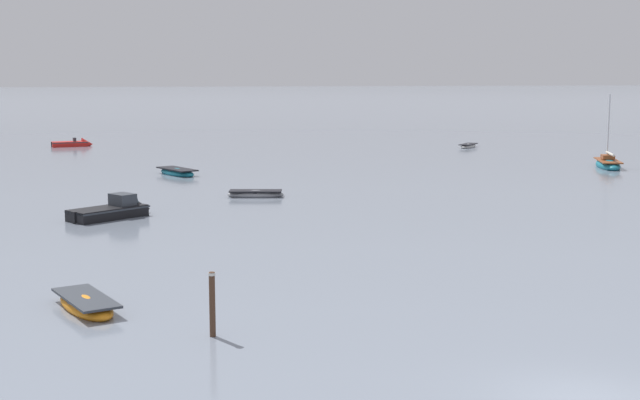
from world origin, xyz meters
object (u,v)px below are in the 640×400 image
object	(u,v)px
rowboat_moored_8	(177,172)
mooring_post_left	(212,306)
rowboat_moored_7	(256,194)
sailboat_moored_0	(608,164)
motorboat_moored_3	(120,212)
motorboat_moored_2	(76,144)
rowboat_moored_6	(468,146)
rowboat_moored_3	(86,305)

from	to	relation	value
rowboat_moored_8	mooring_post_left	world-z (taller)	mooring_post_left
rowboat_moored_7	mooring_post_left	bearing A→B (deg)	91.61
sailboat_moored_0	motorboat_moored_3	size ratio (longest dim) A/B	1.28
motorboat_moored_2	sailboat_moored_0	xyz separation A→B (m)	(44.66, -27.36, 0.07)
motorboat_moored_2	rowboat_moored_8	world-z (taller)	motorboat_moored_2
rowboat_moored_7	rowboat_moored_8	world-z (taller)	rowboat_moored_8
rowboat_moored_8	motorboat_moored_3	bearing A→B (deg)	-38.03
rowboat_moored_6	motorboat_moored_3	bearing A→B (deg)	177.52
rowboat_moored_3	sailboat_moored_0	size ratio (longest dim) A/B	0.65
motorboat_moored_2	rowboat_moored_6	size ratio (longest dim) A/B	1.33
rowboat_moored_3	motorboat_moored_2	distance (m)	65.17
rowboat_moored_6	rowboat_moored_7	xyz separation A→B (m)	(-24.37, -31.83, 0.01)
rowboat_moored_3	rowboat_moored_6	bearing A→B (deg)	127.28
mooring_post_left	sailboat_moored_0	bearing A→B (deg)	50.96
rowboat_moored_3	motorboat_moored_3	bearing A→B (deg)	156.93
motorboat_moored_2	rowboat_moored_8	distance (m)	28.89
rowboat_moored_6	motorboat_moored_3	distance (m)	50.05
rowboat_moored_6	mooring_post_left	distance (m)	66.97
rowboat_moored_3	rowboat_moored_8	distance (m)	37.89
sailboat_moored_0	rowboat_moored_7	size ratio (longest dim) A/B	1.68
motorboat_moored_3	mooring_post_left	bearing A→B (deg)	-119.03
rowboat_moored_6	motorboat_moored_3	xyz separation A→B (m)	(-32.23, -38.29, 0.14)
motorboat_moored_3	sailboat_moored_0	bearing A→B (deg)	-12.93
rowboat_moored_7	mooring_post_left	distance (m)	29.19
rowboat_moored_7	sailboat_moored_0	bearing A→B (deg)	-148.68
rowboat_moored_6	sailboat_moored_0	bearing A→B (deg)	-127.79
motorboat_moored_3	rowboat_moored_8	xyz separation A→B (m)	(3.05, 18.94, -0.09)
motorboat_moored_2	mooring_post_left	distance (m)	69.34
rowboat_moored_3	motorboat_moored_3	distance (m)	18.83
rowboat_moored_6	rowboat_moored_3	bearing A→B (deg)	-171.76
sailboat_moored_0	rowboat_moored_7	bearing A→B (deg)	129.14
sailboat_moored_0	mooring_post_left	distance (m)	52.84
motorboat_moored_2	mooring_post_left	bearing A→B (deg)	-94.43
sailboat_moored_0	motorboat_moored_3	bearing A→B (deg)	133.26
rowboat_moored_3	mooring_post_left	distance (m)	5.46
motorboat_moored_2	rowboat_moored_8	size ratio (longest dim) A/B	0.97
rowboat_moored_3	motorboat_moored_2	bearing A→B (deg)	163.14
rowboat_moored_6	rowboat_moored_7	world-z (taller)	rowboat_moored_7
rowboat_moored_6	mooring_post_left	xyz separation A→B (m)	(-28.14, -60.77, 0.78)
rowboat_moored_6	rowboat_moored_8	world-z (taller)	rowboat_moored_8
rowboat_moored_6	rowboat_moored_8	distance (m)	35.01
rowboat_moored_8	rowboat_moored_7	bearing A→B (deg)	-7.80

